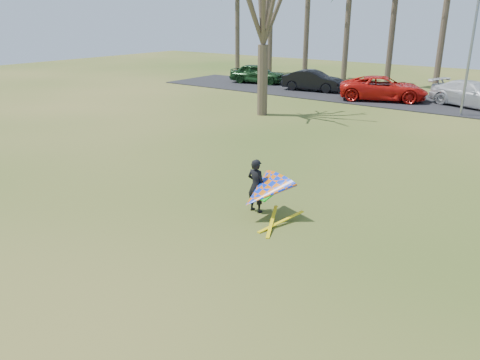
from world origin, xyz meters
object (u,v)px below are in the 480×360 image
Objects in this scene: car_1 at (313,81)px; car_3 at (473,94)px; kite_flyer at (263,191)px; streetlight at (475,40)px; car_2 at (383,88)px; car_0 at (257,74)px.

car_3 reaches higher than car_1.
streetlight is at bearing 85.87° from kite_flyer.
car_3 is 23.06m from kite_flyer.
car_2 reaches higher than car_3.
car_0 is at bearing 60.60° from car_2.
car_1 is 6.18m from car_2.
car_0 reaches higher than car_3.
streetlight is 3.35× the size of kite_flyer.
streetlight is 1.40× the size of car_3.
kite_flyer is (4.52, -22.00, -0.05)m from car_2.
streetlight is 4.81m from car_3.
car_1 is 25.21m from kite_flyer.
car_2 is at bearing -105.66° from car_1.
kite_flyer is (-1.43, -19.81, -3.62)m from streetlight.
car_0 is 0.81× the size of car_2.
car_3 is at bearing 93.88° from streetlight.
streetlight is 12.95m from car_1.
car_2 is 22.46m from kite_flyer.
car_0 is at bearing 167.59° from streetlight.
car_1 is (6.08, -0.95, -0.03)m from car_0.
car_0 is (-18.14, 3.99, -3.57)m from streetlight.
car_2 is (6.12, -0.86, 0.04)m from car_1.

